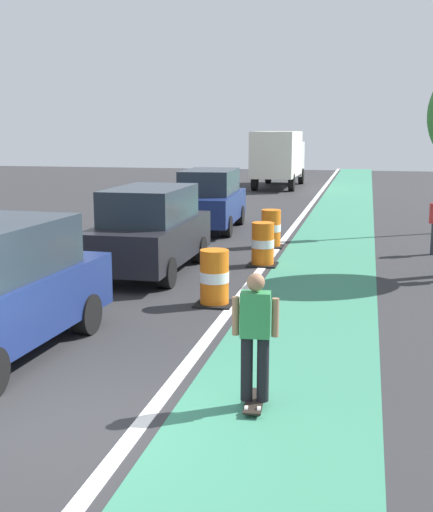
% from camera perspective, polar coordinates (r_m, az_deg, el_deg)
% --- Properties ---
extents(ground_plane, '(100.00, 100.00, 0.00)m').
position_cam_1_polar(ground_plane, '(8.18, -13.29, -14.03)').
color(ground_plane, '#2D2D30').
extents(bike_lane_strip, '(2.50, 80.00, 0.01)m').
position_cam_1_polar(bike_lane_strip, '(18.97, 9.55, 0.33)').
color(bike_lane_strip, '#387F60').
rests_on(bike_lane_strip, ground).
extents(lane_divider_stripe, '(0.20, 80.00, 0.01)m').
position_cam_1_polar(lane_divider_stripe, '(19.11, 5.06, 0.52)').
color(lane_divider_stripe, silver).
rests_on(lane_divider_stripe, ground).
extents(skateboarder_on_lane, '(0.57, 0.81, 1.69)m').
position_cam_1_polar(skateboarder_on_lane, '(8.23, 3.30, -6.77)').
color(skateboarder_on_lane, black).
rests_on(skateboarder_on_lane, ground).
extents(parked_suv_second, '(1.92, 4.60, 2.04)m').
position_cam_1_polar(parked_suv_second, '(15.96, -5.63, 2.23)').
color(parked_suv_second, black).
rests_on(parked_suv_second, ground).
extents(parked_suv_third, '(2.08, 4.68, 2.04)m').
position_cam_1_polar(parked_suv_third, '(22.73, -0.58, 4.82)').
color(parked_suv_third, navy).
rests_on(parked_suv_third, ground).
extents(traffic_barrel_front, '(0.73, 0.73, 1.09)m').
position_cam_1_polar(traffic_barrel_front, '(13.04, -0.18, -1.90)').
color(traffic_barrel_front, orange).
rests_on(traffic_barrel_front, ground).
extents(traffic_barrel_mid, '(0.73, 0.73, 1.09)m').
position_cam_1_polar(traffic_barrel_mid, '(16.85, 3.95, 0.97)').
color(traffic_barrel_mid, orange).
rests_on(traffic_barrel_mid, ground).
extents(traffic_barrel_back, '(0.73, 0.73, 1.09)m').
position_cam_1_polar(traffic_barrel_back, '(19.52, 4.65, 2.31)').
color(traffic_barrel_back, orange).
rests_on(traffic_barrel_back, ground).
extents(delivery_truck_down_block, '(2.39, 7.61, 3.23)m').
position_cam_1_polar(delivery_truck_down_block, '(39.54, 5.33, 8.48)').
color(delivery_truck_down_block, silver).
rests_on(delivery_truck_down_block, ground).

